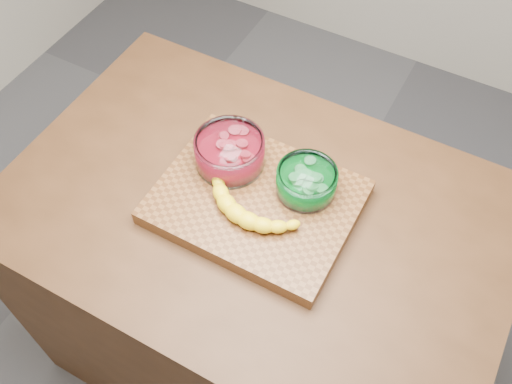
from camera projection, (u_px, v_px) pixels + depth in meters
The scene contains 6 objects.
ground at pixel (256, 347), 2.07m from camera, with size 3.50×3.50×0.00m, color #4F4F53.
counter at pixel (256, 292), 1.70m from camera, with size 1.20×0.80×0.90m, color #472915.
cutting_board at pixel (256, 202), 1.32m from camera, with size 0.45×0.35×0.04m, color brown.
bowl_red at pixel (230, 152), 1.34m from camera, with size 0.16×0.16×0.08m.
bowl_green at pixel (306, 181), 1.29m from camera, with size 0.14×0.14×0.06m.
banana at pixel (251, 203), 1.27m from camera, with size 0.28×0.15×0.04m, color yellow, non-canonical shape.
Camera 1 is at (0.36, -0.66, 2.01)m, focal length 40.00 mm.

